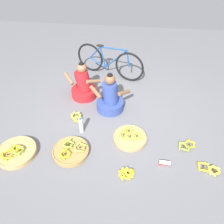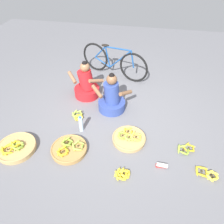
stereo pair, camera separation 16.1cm
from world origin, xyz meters
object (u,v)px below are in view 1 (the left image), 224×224
Objects in this scene: banana_basket_mid_right at (130,137)px; loose_bananas_back_right at (77,117)px; loose_bananas_back_left at (127,173)px; packet_carton_stack at (164,163)px; vendor_woman_front at (110,98)px; banana_basket_front_right at (16,152)px; loose_bananas_front_left at (210,169)px; loose_bananas_near_bicycle at (187,146)px; vendor_woman_behind at (84,86)px; banana_basket_mid_left at (71,151)px; bicycle_leaning at (109,61)px; water_bottle at (81,125)px.

loose_bananas_back_right is at bearing 158.57° from banana_basket_mid_right.
loose_bananas_back_left reaches higher than packet_carton_stack.
vendor_woman_front is 1.83m from banana_basket_front_right.
loose_bananas_front_left is at bearing -2.22° from packet_carton_stack.
banana_basket_mid_right is 1.72× the size of loose_bananas_front_left.
loose_bananas_near_bicycle reaches higher than packet_carton_stack.
vendor_woman_behind is 2.26m from loose_bananas_near_bicycle.
banana_basket_mid_left is at bearing 178.41° from loose_bananas_front_left.
banana_basket_front_right is (-0.71, -1.63, -0.20)m from vendor_woman_behind.
loose_bananas_near_bicycle is 1.97m from loose_bananas_back_right.
bicycle_leaning reaches higher than loose_bananas_front_left.
bicycle_leaning is 5.01× the size of loose_bananas_front_left.
vendor_woman_front is at bearing 32.42° from loose_bananas_back_right.
banana_basket_front_right is at bearing -113.54° from bicycle_leaning.
banana_basket_mid_right is (0.90, 0.40, -0.00)m from banana_basket_mid_left.
banana_basket_mid_right is 1.28m from loose_bananas_front_left.
vendor_woman_front is at bearing -30.43° from vendor_woman_behind.
loose_bananas_back_right is (-1.00, 0.39, -0.02)m from banana_basket_mid_right.
banana_basket_front_right is 1.90× the size of loose_bananas_front_left.
vendor_woman_behind is 2.71× the size of loose_bananas_near_bicycle.
loose_bananas_near_bicycle is (2.64, 0.48, -0.02)m from banana_basket_front_right.
vendor_woman_behind is 1.52m from banana_basket_mid_right.
vendor_woman_front is at bearing 143.31° from loose_bananas_front_left.
banana_basket_mid_left is 1.80× the size of water_bottle.
vendor_woman_behind is 1.00m from bicycle_leaning.
vendor_woman_behind reaches higher than banana_basket_mid_left.
loose_bananas_back_left is 1.13m from water_bottle.
vendor_woman_behind is at bearing 100.19° from water_bottle.
bicycle_leaning is 2.13m from banana_basket_mid_right.
banana_basket_front_right is at bearing -171.13° from banana_basket_mid_left.
banana_basket_front_right reaches higher than loose_bananas_back_left.
banana_basket_mid_right is at bearing -72.76° from bicycle_leaning.
vendor_woman_behind is at bearing 132.81° from banana_basket_mid_right.
vendor_woman_front is 1.43× the size of banana_basket_mid_right.
water_bottle reaches higher than banana_basket_mid_right.
vendor_woman_behind reaches higher than water_bottle.
banana_basket_mid_left is 1.95× the size of loose_bananas_back_right.
banana_basket_mid_right is 1.91× the size of loose_bananas_near_bicycle.
banana_basket_mid_right is 1.91× the size of loose_bananas_back_right.
loose_bananas_back_left reaches higher than loose_bananas_front_left.
loose_bananas_back_left is at bearing -60.10° from vendor_woman_behind.
banana_basket_front_right is (-0.83, -0.13, 0.00)m from banana_basket_mid_left.
bicycle_leaning is 2.85× the size of banana_basket_mid_left.
packet_carton_stack is (1.56, -1.53, -0.22)m from vendor_woman_behind.
loose_bananas_near_bicycle is at bearing -30.68° from vendor_woman_behind.
vendor_woman_front is 1.29× the size of banana_basket_front_right.
loose_bananas_near_bicycle is 0.90× the size of loose_bananas_front_left.
loose_bananas_near_bicycle is 1.76m from water_bottle.
vendor_woman_front is 0.49× the size of bicycle_leaning.
loose_bananas_near_bicycle is 0.54m from packet_carton_stack.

